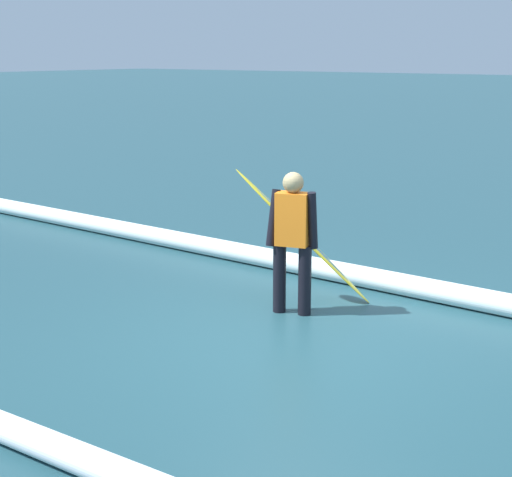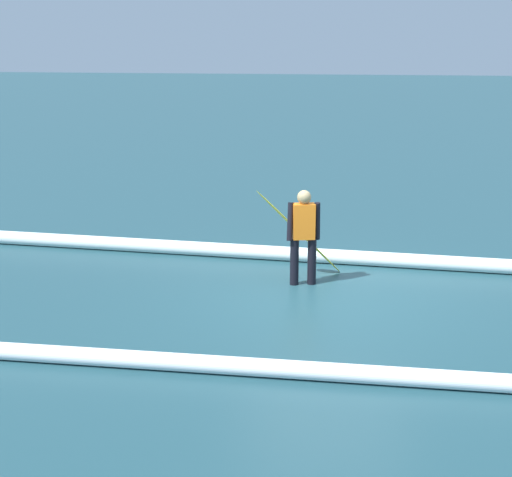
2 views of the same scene
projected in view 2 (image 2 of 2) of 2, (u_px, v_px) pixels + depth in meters
The scene contains 5 objects.
ground_plane at pixel (328, 298), 11.39m from camera, with size 177.94×177.94×0.00m, color #1F434C.
surfer at pixel (304, 232), 11.86m from camera, with size 0.50×0.31×1.52m.
surfboard at pixel (300, 233), 12.29m from camera, with size 1.43×0.97×1.51m.
wave_crest_foreground at pixel (281, 253), 13.38m from camera, with size 0.25×0.25×23.02m, color white.
wave_crest_midground at pixel (177, 362), 8.84m from camera, with size 0.21×0.21×24.29m, color white.
Camera 2 is at (-1.05, 10.82, 3.70)m, focal length 53.07 mm.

